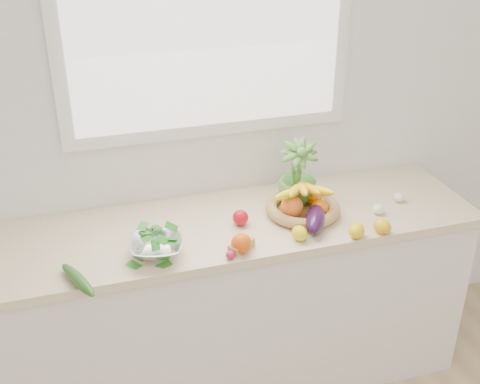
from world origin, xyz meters
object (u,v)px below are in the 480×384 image
object	(u,v)px
potted_herb	(297,175)
cucumber	(78,280)
fruit_basket	(302,204)
colander_with_spinach	(156,244)
eggplant	(315,219)
apple	(240,218)

from	to	relation	value
potted_herb	cucumber	bearing A→B (deg)	-160.66
fruit_basket	colander_with_spinach	size ratio (longest dim) A/B	1.60
potted_herb	colander_with_spinach	size ratio (longest dim) A/B	1.25
cucumber	fruit_basket	xyz separation A→B (m)	(0.99, 0.25, 0.03)
cucumber	fruit_basket	distance (m)	1.02
eggplant	potted_herb	xyz separation A→B (m)	(0.00, 0.23, 0.10)
potted_herb	fruit_basket	xyz separation A→B (m)	(-0.01, -0.10, -0.10)
cucumber	colander_with_spinach	size ratio (longest dim) A/B	0.99
potted_herb	colander_with_spinach	bearing A→B (deg)	-160.27
eggplant	colander_with_spinach	size ratio (longest dim) A/B	0.86
potted_herb	fruit_basket	world-z (taller)	potted_herb
colander_with_spinach	apple	bearing A→B (deg)	19.15
cucumber	colander_with_spinach	world-z (taller)	colander_with_spinach
cucumber	potted_herb	world-z (taller)	potted_herb
eggplant	fruit_basket	world-z (taller)	fruit_basket
eggplant	potted_herb	size ratio (longest dim) A/B	0.69
eggplant	colander_with_spinach	distance (m)	0.69
apple	fruit_basket	distance (m)	0.29
fruit_basket	colander_with_spinach	distance (m)	0.70
cucumber	eggplant	bearing A→B (deg)	6.97
apple	fruit_basket	bearing A→B (deg)	2.11
eggplant	fruit_basket	bearing A→B (deg)	93.52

